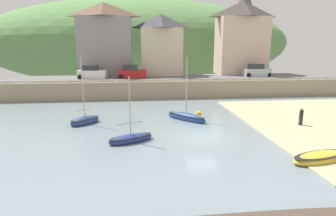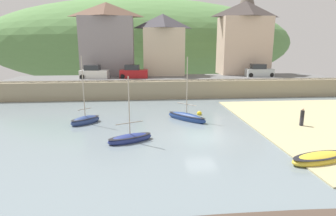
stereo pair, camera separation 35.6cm
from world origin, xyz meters
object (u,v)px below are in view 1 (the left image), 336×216
Objects in this scene: waterfront_building_centre at (161,44)px; fishing_boat_green at (131,138)px; person_on_slipway at (301,116)px; church_with_spire at (243,25)px; sailboat_nearest_shore at (186,117)px; rowboat_small_beached at (85,120)px; waterfront_building_left at (105,39)px; waterfront_building_right at (242,38)px; mooring_buoy at (199,113)px; parked_car_end_of_row at (257,71)px; dinghy_open_wooden at (320,158)px; parked_car_near_slipway at (92,73)px; parked_car_by_wall at (132,73)px.

waterfront_building_centre reaches higher than fishing_boat_green.
fishing_boat_green reaches higher than person_on_slipway.
church_with_spire reaches higher than sailboat_nearest_shore.
waterfront_building_centre is at bearing 23.20° from rowboat_small_beached.
church_with_spire is 37.34m from fishing_boat_green.
rowboat_small_beached is (0.00, -20.53, -7.81)m from waterfront_building_left.
mooring_buoy is (-11.07, -18.22, -8.24)m from waterfront_building_right.
rowboat_small_beached is at bearing -168.48° from mooring_buoy.
waterfront_building_right is 31.46m from rowboat_small_beached.
fishing_boat_green is 1.25× the size of parked_car_end_of_row.
church_with_spire is 2.47× the size of rowboat_small_beached.
waterfront_building_centre is 1.52× the size of sailboat_nearest_shore.
rowboat_small_beached is at bearing -113.38° from waterfront_building_centre.
sailboat_nearest_shore reaches higher than parked_car_end_of_row.
rowboat_small_beached is 28.58m from parked_car_end_of_row.
dinghy_open_wooden is 1.07× the size of parked_car_end_of_row.
person_on_slipway is at bearing -34.70° from parked_car_near_slipway.
parked_car_near_slipway is (-1.66, -4.50, -4.93)m from waterfront_building_left.
dinghy_open_wooden is at bearing -102.22° from church_with_spire.
parked_car_end_of_row is (25.14, 0.00, 0.00)m from parked_car_near_slipway.
parked_car_end_of_row reaches higher than mooring_buoy.
waterfront_building_centre is at bearing 29.92° from parked_car_near_slipway.
rowboat_small_beached is 19.90m from person_on_slipway.
parked_car_near_slipway is 25.14m from parked_car_end_of_row.
fishing_boat_green is 1.21× the size of parked_car_near_slipway.
waterfront_building_left is at bearing 170.91° from parked_car_end_of_row.
mooring_buoy is at bearing 96.88° from sailboat_nearest_shore.
dinghy_open_wooden is 32.20m from parked_car_near_slipway.
waterfront_building_centre is 27.31m from fishing_boat_green.
church_with_spire is (15.17, 4.00, 3.37)m from waterfront_building_centre.
waterfront_building_right is 2.64× the size of dinghy_open_wooden.
sailboat_nearest_shore reaches higher than person_on_slipway.
parked_car_by_wall is (-19.92, -8.50, -7.47)m from church_with_spire.
waterfront_building_left is 2.18× the size of fishing_boat_green.
dinghy_open_wooden is (7.60, -30.94, -7.07)m from waterfront_building_centre.
waterfront_building_left is 23.75m from sailboat_nearest_shore.
fishing_boat_green is (-4.49, -26.00, -7.04)m from waterfront_building_centre.
waterfront_building_left reaches higher than parked_car_by_wall.
waterfront_building_left is at bearing 121.94° from mooring_buoy.
waterfront_building_centre reaches higher than sailboat_nearest_shore.
fishing_boat_green is 15.53m from person_on_slipway.
parked_car_near_slipway is 2.64× the size of person_on_slipway.
dinghy_open_wooden is (16.48, -30.94, -7.89)m from waterfront_building_left.
waterfront_building_centre reaches higher than person_on_slipway.
waterfront_building_right is at bearing -112.07° from church_with_spire.
rowboat_small_beached reaches higher than dinghy_open_wooden.
church_with_spire is at bearing 32.15° from fishing_boat_green.
church_with_spire is at bearing 80.94° from person_on_slipway.
parked_car_near_slipway is (-10.54, -4.50, -4.11)m from waterfront_building_centre.
waterfront_building_left is 0.96× the size of waterfront_building_right.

